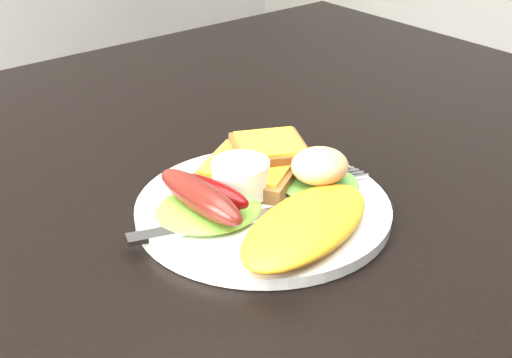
{
  "coord_description": "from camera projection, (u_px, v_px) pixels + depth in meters",
  "views": [
    {
      "loc": [
        -0.33,
        -0.55,
        1.08
      ],
      "look_at": [
        0.02,
        -0.12,
        0.78
      ],
      "focal_mm": 50.0,
      "sensor_mm": 36.0,
      "label": 1
    }
  ],
  "objects": [
    {
      "name": "dining_table",
      "position": [
        167.0,
        189.0,
        0.72
      ],
      "size": [
        1.2,
        0.8,
        0.04
      ],
      "primitive_type": "cube",
      "color": "black",
      "rests_on": "ground"
    },
    {
      "name": "plate",
      "position": [
        263.0,
        209.0,
        0.63
      ],
      "size": [
        0.23,
        0.23,
        0.01
      ],
      "primitive_type": "cylinder",
      "color": "white",
      "rests_on": "dining_table"
    },
    {
      "name": "lettuce_left",
      "position": [
        209.0,
        209.0,
        0.61
      ],
      "size": [
        0.11,
        0.1,
        0.01
      ],
      "primitive_type": "ellipsoid",
      "rotation": [
        0.0,
        0.0,
        -0.24
      ],
      "color": "olive",
      "rests_on": "plate"
    },
    {
      "name": "lettuce_right",
      "position": [
        321.0,
        185.0,
        0.65
      ],
      "size": [
        0.09,
        0.08,
        0.01
      ],
      "primitive_type": "ellipsoid",
      "rotation": [
        0.0,
        0.0,
        -0.21
      ],
      "color": "#378A2B",
      "rests_on": "plate"
    },
    {
      "name": "omelette",
      "position": [
        306.0,
        225.0,
        0.58
      ],
      "size": [
        0.17,
        0.12,
        0.02
      ],
      "primitive_type": "ellipsoid",
      "rotation": [
        0.0,
        0.0,
        0.29
      ],
      "color": "#FFA91E",
      "rests_on": "plate"
    },
    {
      "name": "sausage_a",
      "position": [
        200.0,
        196.0,
        0.6
      ],
      "size": [
        0.03,
        0.11,
        0.03
      ],
      "primitive_type": "ellipsoid",
      "rotation": [
        0.0,
        0.0,
        0.01
      ],
      "color": "maroon",
      "rests_on": "lettuce_left"
    },
    {
      "name": "sausage_b",
      "position": [
        207.0,
        190.0,
        0.61
      ],
      "size": [
        0.04,
        0.09,
        0.02
      ],
      "primitive_type": "ellipsoid",
      "rotation": [
        0.0,
        0.0,
        0.27
      ],
      "color": "maroon",
      "rests_on": "lettuce_left"
    },
    {
      "name": "ramekin",
      "position": [
        241.0,
        177.0,
        0.64
      ],
      "size": [
        0.06,
        0.06,
        0.03
      ],
      "primitive_type": "cylinder",
      "rotation": [
        0.0,
        0.0,
        -0.28
      ],
      "color": "white",
      "rests_on": "plate"
    },
    {
      "name": "toast_a",
      "position": [
        251.0,
        171.0,
        0.67
      ],
      "size": [
        0.12,
        0.12,
        0.01
      ],
      "primitive_type": "cube",
      "rotation": [
        0.0,
        0.0,
        0.53
      ],
      "color": "brown",
      "rests_on": "plate"
    },
    {
      "name": "toast_b",
      "position": [
        270.0,
        149.0,
        0.68
      ],
      "size": [
        0.09,
        0.09,
        0.01
      ],
      "primitive_type": "cube",
      "rotation": [
        0.0,
        0.0,
        -0.46
      ],
      "color": "brown",
      "rests_on": "toast_a"
    },
    {
      "name": "potato_salad",
      "position": [
        320.0,
        166.0,
        0.64
      ],
      "size": [
        0.07,
        0.07,
        0.03
      ],
      "primitive_type": "ellipsoid",
      "rotation": [
        0.0,
        0.0,
        0.36
      ],
      "color": "beige",
      "rests_on": "lettuce_right"
    },
    {
      "name": "fork",
      "position": [
        232.0,
        221.0,
        0.6
      ],
      "size": [
        0.17,
        0.07,
        0.0
      ],
      "primitive_type": "cube",
      "rotation": [
        0.0,
        0.0,
        -0.34
      ],
      "color": "#ADAFB7",
      "rests_on": "plate"
    }
  ]
}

